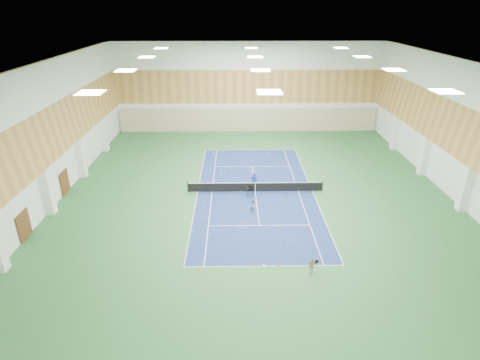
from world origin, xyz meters
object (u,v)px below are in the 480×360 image
Objects in this scene: coach at (254,181)px; child_court at (253,206)px; child_apron at (311,265)px; tennis_net at (255,186)px; ball_cart at (250,192)px.

coach is 4.85m from child_court.
child_court reaches higher than child_apron.
tennis_net is at bearing 91.56° from coach.
child_court reaches higher than tennis_net.
child_apron is 12.12m from ball_cart.
coach reaches higher than child_apron.
child_apron is at bearing -103.26° from child_court.
tennis_net is at bearing 56.92° from ball_cart.
child_court is (-0.39, -4.05, 0.04)m from tennis_net.
ball_cart is at bearing -116.77° from tennis_net.
child_court is at bearing 110.34° from child_apron.
coach is at bearing 51.11° from child_court.
child_court is at bearing -95.47° from tennis_net.
child_apron is at bearing -78.95° from ball_cart.
ball_cart is at bearing 105.62° from child_apron.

